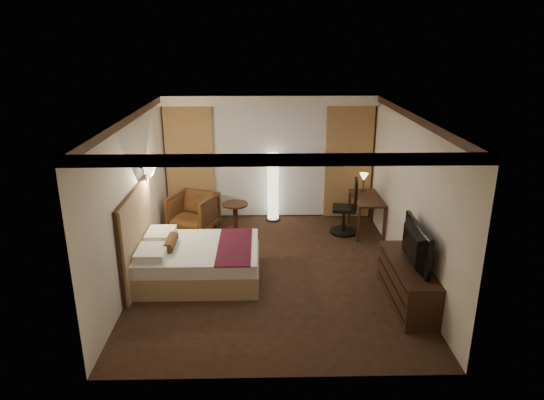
{
  "coord_description": "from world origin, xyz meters",
  "views": [
    {
      "loc": [
        -0.18,
        -7.5,
        3.84
      ],
      "look_at": [
        0.0,
        0.4,
        1.15
      ],
      "focal_mm": 32.0,
      "sensor_mm": 36.0,
      "label": 1
    }
  ],
  "objects_px": {
    "floor_lamp": "(273,187)",
    "desk": "(366,215)",
    "bed": "(200,262)",
    "armchair": "(193,211)",
    "dresser": "(407,283)",
    "television": "(409,242)",
    "office_chair": "(344,206)",
    "side_table": "(235,217)"
  },
  "relations": [
    {
      "from": "desk",
      "to": "armchair",
      "type": "bearing_deg",
      "value": 177.45
    },
    {
      "from": "side_table",
      "to": "television",
      "type": "xyz_separation_m",
      "value": [
        2.69,
        -2.93,
        0.69
      ]
    },
    {
      "from": "armchair",
      "to": "floor_lamp",
      "type": "relative_size",
      "value": 0.57
    },
    {
      "from": "office_chair",
      "to": "desk",
      "type": "bearing_deg",
      "value": 15.03
    },
    {
      "from": "bed",
      "to": "television",
      "type": "xyz_separation_m",
      "value": [
        3.18,
        -0.85,
        0.7
      ]
    },
    {
      "from": "office_chair",
      "to": "dresser",
      "type": "relative_size",
      "value": 0.69
    },
    {
      "from": "desk",
      "to": "office_chair",
      "type": "xyz_separation_m",
      "value": [
        -0.46,
        -0.05,
        0.2
      ]
    },
    {
      "from": "dresser",
      "to": "television",
      "type": "relative_size",
      "value": 1.44
    },
    {
      "from": "bed",
      "to": "desk",
      "type": "height_order",
      "value": "desk"
    },
    {
      "from": "desk",
      "to": "television",
      "type": "distance_m",
      "value": 2.84
    },
    {
      "from": "television",
      "to": "dresser",
      "type": "bearing_deg",
      "value": -89.33
    },
    {
      "from": "bed",
      "to": "office_chair",
      "type": "bearing_deg",
      "value": 34.81
    },
    {
      "from": "desk",
      "to": "side_table",
      "type": "bearing_deg",
      "value": 176.55
    },
    {
      "from": "floor_lamp",
      "to": "dresser",
      "type": "distance_m",
      "value": 4.02
    },
    {
      "from": "desk",
      "to": "office_chair",
      "type": "distance_m",
      "value": 0.51
    },
    {
      "from": "bed",
      "to": "armchair",
      "type": "bearing_deg",
      "value": 100.16
    },
    {
      "from": "office_chair",
      "to": "dresser",
      "type": "height_order",
      "value": "office_chair"
    },
    {
      "from": "bed",
      "to": "dresser",
      "type": "xyz_separation_m",
      "value": [
        3.21,
        -0.85,
        0.04
      ]
    },
    {
      "from": "side_table",
      "to": "television",
      "type": "bearing_deg",
      "value": -47.47
    },
    {
      "from": "bed",
      "to": "side_table",
      "type": "relative_size",
      "value": 3.36
    },
    {
      "from": "office_chair",
      "to": "armchair",
      "type": "bearing_deg",
      "value": -175.01
    },
    {
      "from": "armchair",
      "to": "bed",
      "type": "bearing_deg",
      "value": -57.1
    },
    {
      "from": "side_table",
      "to": "desk",
      "type": "distance_m",
      "value": 2.68
    },
    {
      "from": "side_table",
      "to": "floor_lamp",
      "type": "xyz_separation_m",
      "value": [
        0.79,
        0.56,
        0.46
      ]
    },
    {
      "from": "bed",
      "to": "armchair",
      "type": "xyz_separation_m",
      "value": [
        -0.37,
        2.08,
        0.15
      ]
    },
    {
      "from": "floor_lamp",
      "to": "television",
      "type": "xyz_separation_m",
      "value": [
        1.9,
        -3.5,
        0.23
      ]
    },
    {
      "from": "desk",
      "to": "office_chair",
      "type": "relative_size",
      "value": 1.0
    },
    {
      "from": "bed",
      "to": "television",
      "type": "bearing_deg",
      "value": -14.88
    },
    {
      "from": "floor_lamp",
      "to": "desk",
      "type": "relative_size",
      "value": 1.32
    },
    {
      "from": "armchair",
      "to": "office_chair",
      "type": "relative_size",
      "value": 0.75
    },
    {
      "from": "desk",
      "to": "television",
      "type": "xyz_separation_m",
      "value": [
        0.02,
        -2.77,
        0.61
      ]
    },
    {
      "from": "dresser",
      "to": "side_table",
      "type": "bearing_deg",
      "value": 132.85
    },
    {
      "from": "floor_lamp",
      "to": "desk",
      "type": "xyz_separation_m",
      "value": [
        1.88,
        -0.72,
        -0.38
      ]
    },
    {
      "from": "bed",
      "to": "armchair",
      "type": "height_order",
      "value": "armchair"
    },
    {
      "from": "armchair",
      "to": "television",
      "type": "relative_size",
      "value": 0.74
    },
    {
      "from": "office_chair",
      "to": "floor_lamp",
      "type": "bearing_deg",
      "value": 160.23
    },
    {
      "from": "bed",
      "to": "floor_lamp",
      "type": "relative_size",
      "value": 1.3
    },
    {
      "from": "desk",
      "to": "dresser",
      "type": "bearing_deg",
      "value": -88.97
    },
    {
      "from": "dresser",
      "to": "television",
      "type": "distance_m",
      "value": 0.66
    },
    {
      "from": "desk",
      "to": "television",
      "type": "height_order",
      "value": "television"
    },
    {
      "from": "bed",
      "to": "side_table",
      "type": "height_order",
      "value": "side_table"
    },
    {
      "from": "side_table",
      "to": "office_chair",
      "type": "bearing_deg",
      "value": -5.45
    }
  ]
}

